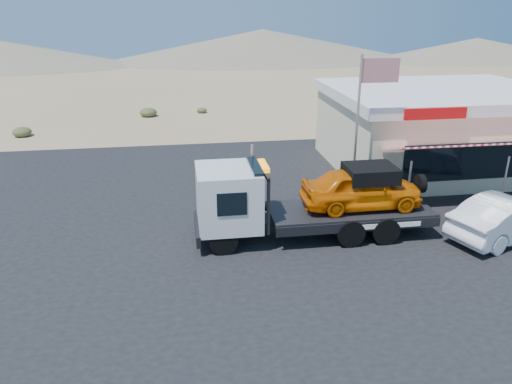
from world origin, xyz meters
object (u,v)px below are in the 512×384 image
Objects in this scene: jerky_store at (437,128)px; flagpole at (364,115)px; white_sedan at (508,217)px; tow_truck at (308,197)px.

flagpole reaches higher than jerky_store.
flagpole reaches higher than white_sedan.
white_sedan is at bearing -10.28° from tow_truck.
white_sedan is 0.45× the size of jerky_store.
tow_truck is 1.37× the size of flagpole.
tow_truck is at bearing -138.95° from flagpole.
flagpole reaches higher than tow_truck.
flagpole is (2.68, 2.34, 2.28)m from tow_truck.
jerky_store reaches higher than tow_truck.
jerky_store is (1.37, 8.06, 1.20)m from white_sedan.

